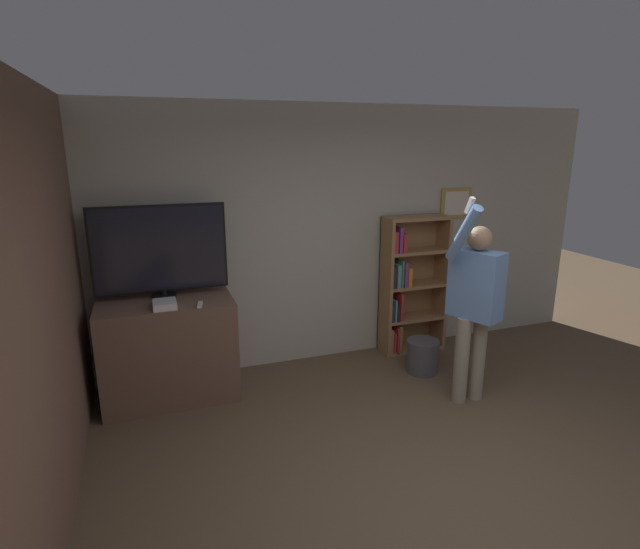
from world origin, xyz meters
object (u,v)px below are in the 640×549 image
object	(u,v)px
game_console	(165,304)
bookshelf	(408,286)
television	(160,251)
waste_bin	(423,356)
person	(475,298)

from	to	relation	value
game_console	bookshelf	bearing A→B (deg)	9.30
television	waste_bin	size ratio (longest dim) A/B	3.46
bookshelf	person	distance (m)	1.24
television	bookshelf	xyz separation A→B (m)	(2.60, 0.12, -0.61)
bookshelf	waste_bin	size ratio (longest dim) A/B	4.54
game_console	television	bearing A→B (deg)	88.45
game_console	bookshelf	world-z (taller)	bookshelf
bookshelf	person	xyz separation A→B (m)	(-0.02, -1.22, 0.22)
television	game_console	distance (m)	0.51
television	person	bearing A→B (deg)	-23.12
television	person	xyz separation A→B (m)	(2.58, -1.10, -0.39)
person	waste_bin	bearing A→B (deg)	164.46
waste_bin	person	bearing A→B (deg)	-82.47
bookshelf	waste_bin	distance (m)	0.83
television	bookshelf	bearing A→B (deg)	2.69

